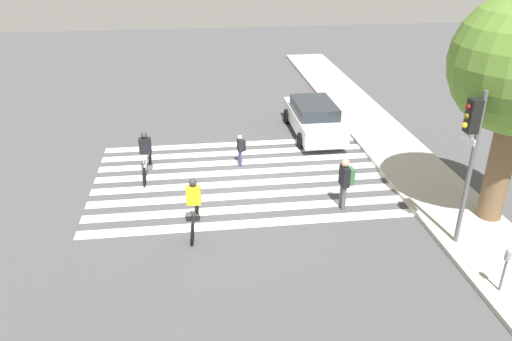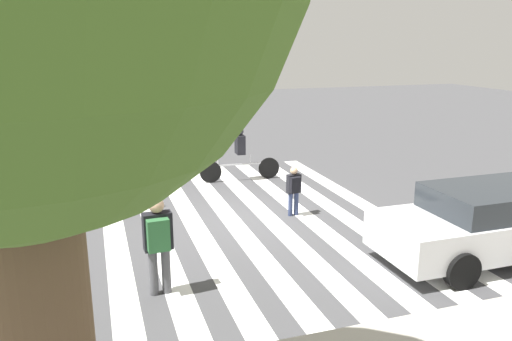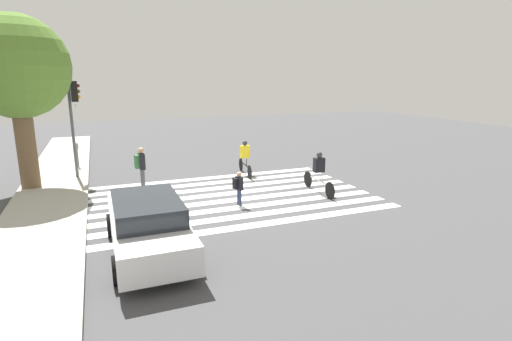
{
  "view_description": "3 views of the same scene",
  "coord_description": "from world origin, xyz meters",
  "px_view_note": "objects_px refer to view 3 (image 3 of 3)",
  "views": [
    {
      "loc": [
        15.51,
        -1.46,
        7.79
      ],
      "look_at": [
        1.2,
        0.41,
        0.83
      ],
      "focal_mm": 35.0,
      "sensor_mm": 36.0,
      "label": 1
    },
    {
      "loc": [
        3.29,
        10.5,
        4.02
      ],
      "look_at": [
        -0.19,
        -0.09,
        1.12
      ],
      "focal_mm": 35.0,
      "sensor_mm": 36.0,
      "label": 2
    },
    {
      "loc": [
        -13.51,
        4.47,
        4.31
      ],
      "look_at": [
        -0.45,
        -0.75,
        1.03
      ],
      "focal_mm": 28.0,
      "sensor_mm": 36.0,
      "label": 3
    }
  ],
  "objects_px": {
    "street_tree": "(16,69)",
    "pedestrian_adult_tall_backpack": "(238,186)",
    "cyclist_far_lane": "(245,156)",
    "traffic_light": "(74,108)",
    "car_parked_dark_suv": "(148,224)",
    "cyclist_mid_street": "(319,171)",
    "parking_meter": "(77,150)",
    "pedestrian_adult_yellow_jacket": "(141,165)"
  },
  "relations": [
    {
      "from": "cyclist_mid_street",
      "to": "pedestrian_adult_yellow_jacket",
      "type": "bearing_deg",
      "value": 65.29
    },
    {
      "from": "street_tree",
      "to": "pedestrian_adult_tall_backpack",
      "type": "height_order",
      "value": "street_tree"
    },
    {
      "from": "street_tree",
      "to": "pedestrian_adult_tall_backpack",
      "type": "distance_m",
      "value": 9.28
    },
    {
      "from": "traffic_light",
      "to": "parking_meter",
      "type": "xyz_separation_m",
      "value": [
        2.1,
        0.14,
        -2.09
      ]
    },
    {
      "from": "parking_meter",
      "to": "car_parked_dark_suv",
      "type": "xyz_separation_m",
      "value": [
        -10.74,
        -1.95,
        -0.24
      ]
    },
    {
      "from": "pedestrian_adult_yellow_jacket",
      "to": "pedestrian_adult_tall_backpack",
      "type": "height_order",
      "value": "pedestrian_adult_yellow_jacket"
    },
    {
      "from": "pedestrian_adult_tall_backpack",
      "to": "car_parked_dark_suv",
      "type": "relative_size",
      "value": 0.26
    },
    {
      "from": "pedestrian_adult_yellow_jacket",
      "to": "cyclist_mid_street",
      "type": "relative_size",
      "value": 0.68
    },
    {
      "from": "parking_meter",
      "to": "car_parked_dark_suv",
      "type": "relative_size",
      "value": 0.28
    },
    {
      "from": "pedestrian_adult_yellow_jacket",
      "to": "parking_meter",
      "type": "bearing_deg",
      "value": -155.35
    },
    {
      "from": "parking_meter",
      "to": "pedestrian_adult_yellow_jacket",
      "type": "bearing_deg",
      "value": -151.39
    },
    {
      "from": "parking_meter",
      "to": "traffic_light",
      "type": "bearing_deg",
      "value": -176.09
    },
    {
      "from": "cyclist_far_lane",
      "to": "car_parked_dark_suv",
      "type": "distance_m",
      "value": 8.51
    },
    {
      "from": "traffic_light",
      "to": "pedestrian_adult_tall_backpack",
      "type": "relative_size",
      "value": 3.69
    },
    {
      "from": "parking_meter",
      "to": "cyclist_mid_street",
      "type": "height_order",
      "value": "cyclist_mid_street"
    },
    {
      "from": "street_tree",
      "to": "cyclist_mid_street",
      "type": "xyz_separation_m",
      "value": [
        -4.47,
        -10.25,
        -3.76
      ]
    },
    {
      "from": "traffic_light",
      "to": "cyclist_far_lane",
      "type": "bearing_deg",
      "value": -104.84
    },
    {
      "from": "pedestrian_adult_yellow_jacket",
      "to": "car_parked_dark_suv",
      "type": "height_order",
      "value": "pedestrian_adult_yellow_jacket"
    },
    {
      "from": "cyclist_far_lane",
      "to": "parking_meter",
      "type": "bearing_deg",
      "value": 67.05
    },
    {
      "from": "pedestrian_adult_yellow_jacket",
      "to": "cyclist_mid_street",
      "type": "bearing_deg",
      "value": 58.83
    },
    {
      "from": "cyclist_far_lane",
      "to": "street_tree",
      "type": "bearing_deg",
      "value": 91.48
    },
    {
      "from": "cyclist_mid_street",
      "to": "car_parked_dark_suv",
      "type": "xyz_separation_m",
      "value": [
        -3.05,
        6.7,
        -0.13
      ]
    },
    {
      "from": "car_parked_dark_suv",
      "to": "cyclist_mid_street",
      "type": "bearing_deg",
      "value": -65.83
    },
    {
      "from": "pedestrian_adult_tall_backpack",
      "to": "parking_meter",
      "type": "bearing_deg",
      "value": -154.44
    },
    {
      "from": "pedestrian_adult_tall_backpack",
      "to": "cyclist_far_lane",
      "type": "distance_m",
      "value": 4.45
    },
    {
      "from": "traffic_light",
      "to": "pedestrian_adult_yellow_jacket",
      "type": "distance_m",
      "value": 3.95
    },
    {
      "from": "cyclist_mid_street",
      "to": "car_parked_dark_suv",
      "type": "bearing_deg",
      "value": 116.94
    },
    {
      "from": "parking_meter",
      "to": "car_parked_dark_suv",
      "type": "height_order",
      "value": "car_parked_dark_suv"
    },
    {
      "from": "parking_meter",
      "to": "street_tree",
      "type": "bearing_deg",
      "value": 153.57
    },
    {
      "from": "street_tree",
      "to": "parking_meter",
      "type": "bearing_deg",
      "value": -26.43
    },
    {
      "from": "pedestrian_adult_tall_backpack",
      "to": "cyclist_mid_street",
      "type": "relative_size",
      "value": 0.49
    },
    {
      "from": "parking_meter",
      "to": "cyclist_far_lane",
      "type": "xyz_separation_m",
      "value": [
        -3.93,
        -7.05,
        -0.11
      ]
    },
    {
      "from": "cyclist_far_lane",
      "to": "cyclist_mid_street",
      "type": "bearing_deg",
      "value": -150.84
    },
    {
      "from": "car_parked_dark_suv",
      "to": "parking_meter",
      "type": "bearing_deg",
      "value": 10.02
    },
    {
      "from": "car_parked_dark_suv",
      "to": "cyclist_far_lane",
      "type": "bearing_deg",
      "value": -37.11
    },
    {
      "from": "street_tree",
      "to": "pedestrian_adult_tall_backpack",
      "type": "bearing_deg",
      "value": -124.8
    },
    {
      "from": "traffic_light",
      "to": "car_parked_dark_suv",
      "type": "relative_size",
      "value": 0.94
    },
    {
      "from": "pedestrian_adult_tall_backpack",
      "to": "cyclist_far_lane",
      "type": "relative_size",
      "value": 0.53
    },
    {
      "from": "cyclist_mid_street",
      "to": "pedestrian_adult_tall_backpack",
      "type": "bearing_deg",
      "value": 98.09
    },
    {
      "from": "street_tree",
      "to": "cyclist_far_lane",
      "type": "bearing_deg",
      "value": -94.67
    },
    {
      "from": "pedestrian_adult_tall_backpack",
      "to": "cyclist_mid_street",
      "type": "xyz_separation_m",
      "value": [
        0.33,
        -3.35,
        0.17
      ]
    },
    {
      "from": "traffic_light",
      "to": "car_parked_dark_suv",
      "type": "bearing_deg",
      "value": -168.19
    }
  ]
}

